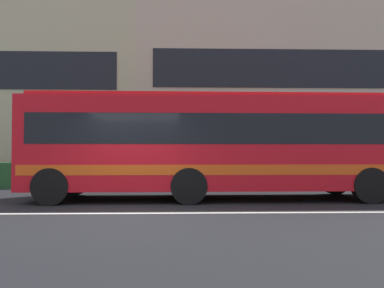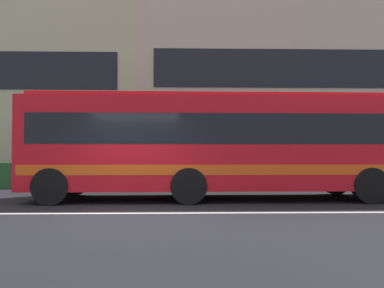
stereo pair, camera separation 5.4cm
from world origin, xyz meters
name	(u,v)px [view 1 (the left image)]	position (x,y,z in m)	size (l,w,h in m)	color
ground_plane	(125,213)	(0.00, 0.00, 0.00)	(160.00, 160.00, 0.00)	black
lane_centre_line	(125,213)	(0.00, 0.00, 0.00)	(60.00, 0.16, 0.01)	silver
hedge_row_far	(65,175)	(-3.45, 6.61, 0.51)	(20.83, 1.10, 1.02)	#25582B
apartment_block_right	(320,100)	(10.41, 15.28, 4.91)	(22.92, 10.87, 9.81)	#C3B49C
transit_bus	(209,143)	(2.15, 2.61, 1.72)	(10.81, 2.69, 3.12)	red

